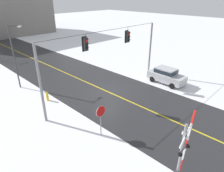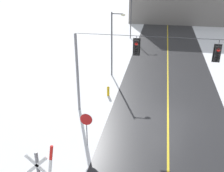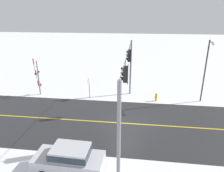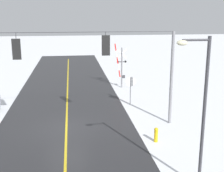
% 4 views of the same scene
% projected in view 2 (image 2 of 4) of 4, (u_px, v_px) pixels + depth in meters
% --- Properties ---
extents(ground_plane, '(160.00, 160.00, 0.00)m').
position_uv_depth(ground_plane, '(168.00, 118.00, 20.44)').
color(ground_plane, white).
extents(road_asphalt, '(9.00, 80.00, 0.01)m').
position_uv_depth(road_asphalt, '(168.00, 86.00, 25.80)').
color(road_asphalt, '#28282B').
rests_on(road_asphalt, ground).
extents(lane_centre_line, '(0.14, 72.00, 0.01)m').
position_uv_depth(lane_centre_line, '(168.00, 86.00, 25.80)').
color(lane_centre_line, gold).
rests_on(lane_centre_line, ground).
extents(signal_span, '(14.20, 0.47, 6.22)m').
position_uv_depth(signal_span, '(173.00, 68.00, 18.75)').
color(signal_span, gray).
rests_on(signal_span, ground).
extents(stop_sign, '(0.80, 0.09, 2.35)m').
position_uv_depth(stop_sign, '(86.00, 123.00, 16.64)').
color(stop_sign, gray).
rests_on(stop_sign, ground).
extents(streetlamp_near, '(1.39, 0.28, 6.50)m').
position_uv_depth(streetlamp_near, '(114.00, 39.00, 26.60)').
color(streetlamp_near, '#38383D').
rests_on(streetlamp_near, ground).
extents(streetlamp_far, '(1.39, 0.28, 6.50)m').
position_uv_depth(streetlamp_far, '(132.00, 13.00, 40.73)').
color(streetlamp_far, '#38383D').
rests_on(streetlamp_far, ground).
extents(fire_hydrant, '(0.24, 0.31, 0.88)m').
position_uv_depth(fire_hydrant, '(108.00, 91.00, 23.71)').
color(fire_hydrant, gold).
rests_on(fire_hydrant, ground).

